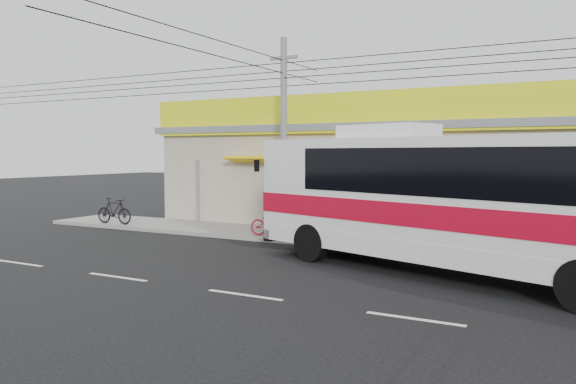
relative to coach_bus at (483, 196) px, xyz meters
The scene contains 8 objects.
ground 5.34m from the coach_bus, 161.12° to the right, with size 120.00×120.00×0.00m, color black.
sidewalk 6.73m from the coach_bus, 136.14° to the left, with size 30.00×3.20×0.15m, color gray.
lane_markings 6.53m from the coach_bus, 138.50° to the right, with size 50.00×0.12×0.01m, color silver, non-canonical shape.
storefront_building 10.98m from the coach_bus, 114.83° to the left, with size 22.60×9.20×5.70m.
coach_bus is the anchor object (origin of this frame).
motorbike_red 8.91m from the coach_bus, 157.50° to the left, with size 0.64×1.85×0.97m, color maroon.
motorbike_dark 16.51m from the coach_bus, 168.60° to the left, with size 0.54×1.93×1.16m, color black.
utility_pole 9.66m from the coach_bus, 154.07° to the left, with size 34.00×14.00×7.63m.
Camera 1 is at (6.93, -13.34, 3.30)m, focal length 35.00 mm.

